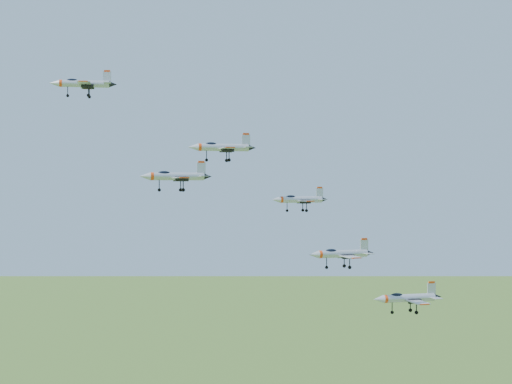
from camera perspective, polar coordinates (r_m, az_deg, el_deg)
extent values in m
cylinder|color=#B0B4BD|center=(143.50, -13.57, 8.42)|extent=(9.52, 1.69, 1.37)
cone|color=#B0B4BD|center=(144.07, -15.84, 8.38)|extent=(1.94, 1.43, 1.37)
cone|color=black|center=(143.16, -11.36, 8.44)|extent=(1.51, 1.21, 1.16)
ellipsoid|color=black|center=(143.78, -14.50, 8.61)|extent=(2.35, 1.06, 0.87)
cube|color=#B0B4BD|center=(140.53, -13.58, 8.48)|extent=(2.58, 4.71, 0.15)
cube|color=#B0B4BD|center=(146.36, -13.39, 8.16)|extent=(2.58, 4.71, 0.15)
cube|color=#B0B4BD|center=(143.42, -11.82, 9.00)|extent=(1.58, 0.18, 2.21)
cube|color=#E74210|center=(143.59, -11.83, 9.46)|extent=(1.16, 0.19, 0.37)
cylinder|color=#B0B4BD|center=(131.28, -2.63, 3.58)|extent=(9.49, 2.47, 1.36)
cone|color=#B0B4BD|center=(130.31, -5.07, 3.60)|extent=(2.03, 1.57, 1.36)
cone|color=black|center=(132.43, -0.32, 3.56)|extent=(1.59, 1.32, 1.15)
ellipsoid|color=black|center=(130.89, -3.62, 3.82)|extent=(2.40, 1.24, 0.86)
cube|color=#B0B4BD|center=(128.44, -2.29, 3.53)|extent=(2.93, 4.85, 0.15)
cube|color=#B0B4BD|center=(134.17, -2.78, 3.40)|extent=(2.93, 4.85, 0.15)
cube|color=#B0B4BD|center=(132.25, -0.80, 4.17)|extent=(1.57, 0.31, 2.19)
cube|color=#E74210|center=(132.33, -0.80, 4.67)|extent=(1.16, 0.28, 0.37)
cylinder|color=#B0B4BD|center=(115.13, -6.33, 1.25)|extent=(8.79, 2.77, 1.26)
cone|color=#B0B4BD|center=(114.27, -8.90, 1.25)|extent=(1.94, 1.54, 1.26)
cone|color=black|center=(116.17, -3.89, 1.24)|extent=(1.52, 1.29, 1.07)
ellipsoid|color=black|center=(114.76, -7.37, 1.49)|extent=(2.25, 1.27, 0.80)
cube|color=#B0B4BD|center=(112.51, -5.97, 1.14)|extent=(2.94, 4.58, 0.14)
cube|color=#B0B4BD|center=(117.82, -6.48, 1.11)|extent=(2.94, 4.58, 0.14)
cube|color=#B0B4BD|center=(115.96, -4.40, 1.89)|extent=(1.45, 0.37, 2.03)
cube|color=#E74210|center=(115.99, -4.40, 2.41)|extent=(1.07, 0.32, 0.34)
cylinder|color=#B0B4BD|center=(138.72, 3.61, -0.60)|extent=(8.63, 2.61, 1.23)
cone|color=#B0B4BD|center=(137.06, 1.60, -0.62)|extent=(1.89, 1.50, 1.23)
cone|color=black|center=(140.48, 5.51, -0.59)|extent=(1.48, 1.25, 1.05)
ellipsoid|color=black|center=(138.02, 2.80, -0.42)|extent=(2.21, 1.22, 0.78)
cube|color=#B0B4BD|center=(136.30, 4.07, -0.72)|extent=(2.84, 4.48, 0.13)
cube|color=#B0B4BD|center=(141.29, 3.32, -0.68)|extent=(2.84, 4.48, 0.13)
cube|color=#B0B4BD|center=(140.08, 5.11, -0.07)|extent=(1.42, 0.34, 1.99)
cube|color=#E74210|center=(140.07, 5.11, 0.36)|extent=(1.05, 0.30, 0.33)
cylinder|color=#B0B4BD|center=(125.13, 6.95, -4.93)|extent=(9.17, 3.00, 1.31)
cone|color=#B0B4BD|center=(122.97, 4.63, -5.02)|extent=(2.03, 1.63, 1.31)
cone|color=black|center=(127.41, 9.10, -4.83)|extent=(1.60, 1.36, 1.12)
ellipsoid|color=black|center=(124.18, 6.02, -4.74)|extent=(2.36, 1.35, 0.83)
cube|color=#B0B4BD|center=(122.69, 7.59, -5.15)|extent=(3.12, 4.80, 0.14)
cube|color=#B0B4BD|center=(127.80, 6.50, -4.93)|extent=(3.12, 4.80, 0.14)
cube|color=#B0B4BD|center=(126.79, 8.65, -4.24)|extent=(1.51, 0.40, 2.12)
cube|color=#E74210|center=(126.71, 8.65, -3.74)|extent=(1.12, 0.35, 0.35)
cylinder|color=#B0B4BD|center=(135.33, 12.14, -8.29)|extent=(10.16, 2.70, 1.45)
cone|color=#B0B4BD|center=(132.81, 9.78, -8.45)|extent=(2.18, 1.69, 1.45)
cone|color=black|center=(137.97, 14.32, -8.12)|extent=(1.71, 1.42, 1.23)
ellipsoid|color=black|center=(134.19, 11.19, -8.13)|extent=(2.57, 1.34, 0.92)
cube|color=#B0B4BD|center=(132.71, 12.83, -8.59)|extent=(3.17, 5.20, 0.16)
cube|color=#B0B4BD|center=(138.25, 11.64, -8.22)|extent=(3.17, 5.20, 0.16)
cube|color=#B0B4BD|center=(137.18, 13.87, -7.54)|extent=(1.68, 0.34, 2.35)
cube|color=#E74210|center=(137.01, 13.87, -7.03)|extent=(1.24, 0.31, 0.39)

